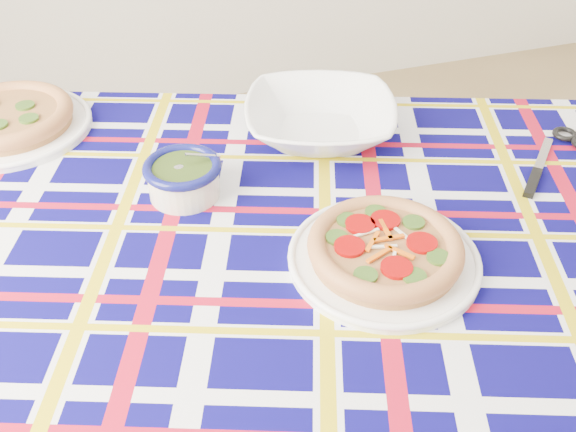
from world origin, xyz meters
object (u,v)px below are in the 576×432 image
object	(u,v)px
dining_table	(272,289)
main_focaccia_plate	(385,248)
serving_bowl	(320,119)
pesto_bowl	(183,176)

from	to	relation	value
dining_table	main_focaccia_plate	distance (m)	0.22
main_focaccia_plate	serving_bowl	xyz separation A→B (m)	(0.04, 0.41, 0.01)
dining_table	serving_bowl	distance (m)	0.41
serving_bowl	main_focaccia_plate	bearing A→B (deg)	-95.40
main_focaccia_plate	pesto_bowl	size ratio (longest dim) A/B	2.25
main_focaccia_plate	dining_table	bearing A→B (deg)	154.79
pesto_bowl	dining_table	bearing A→B (deg)	-63.11
pesto_bowl	serving_bowl	bearing A→B (deg)	21.20
pesto_bowl	serving_bowl	distance (m)	0.34
dining_table	pesto_bowl	world-z (taller)	pesto_bowl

